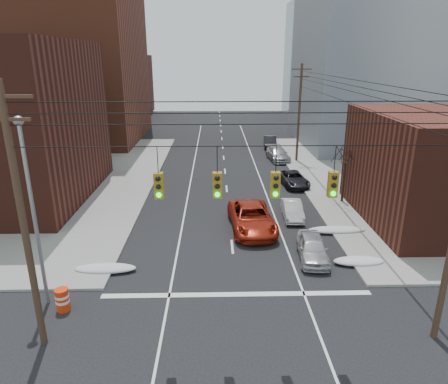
{
  "coord_description": "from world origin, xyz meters",
  "views": [
    {
      "loc": [
        -1.09,
        -11.36,
        11.71
      ],
      "look_at": [
        -0.48,
        14.23,
        3.0
      ],
      "focal_mm": 32.0,
      "sensor_mm": 36.0,
      "label": 1
    }
  ],
  "objects_px": {
    "lot_car_d": "(70,164)",
    "construction_barrel": "(62,299)",
    "lot_car_a": "(66,176)",
    "parked_car_f": "(270,142)",
    "parked_car_a": "(313,248)",
    "parked_car_c": "(293,179)",
    "lot_car_b": "(86,163)",
    "parked_car_e": "(277,153)",
    "lot_car_c": "(8,184)",
    "red_pickup": "(252,218)",
    "parked_car_d": "(278,154)",
    "parked_car_b": "(292,210)"
  },
  "relations": [
    {
      "from": "parked_car_a",
      "to": "lot_car_a",
      "type": "relative_size",
      "value": 0.99
    },
    {
      "from": "parked_car_b",
      "to": "lot_car_b",
      "type": "bearing_deg",
      "value": 147.11
    },
    {
      "from": "parked_car_d",
      "to": "parked_car_e",
      "type": "distance_m",
      "value": 0.34
    },
    {
      "from": "parked_car_c",
      "to": "lot_car_d",
      "type": "distance_m",
      "value": 23.54
    },
    {
      "from": "parked_car_d",
      "to": "parked_car_e",
      "type": "relative_size",
      "value": 1.1
    },
    {
      "from": "parked_car_c",
      "to": "lot_car_b",
      "type": "xyz_separation_m",
      "value": [
        -21.48,
        6.08,
        0.15
      ]
    },
    {
      "from": "lot_car_c",
      "to": "construction_barrel",
      "type": "xyz_separation_m",
      "value": [
        11.19,
        -17.78,
        -0.26
      ]
    },
    {
      "from": "red_pickup",
      "to": "parked_car_c",
      "type": "relative_size",
      "value": 1.33
    },
    {
      "from": "lot_car_a",
      "to": "red_pickup",
      "type": "bearing_deg",
      "value": -98.01
    },
    {
      "from": "parked_car_f",
      "to": "lot_car_d",
      "type": "distance_m",
      "value": 25.66
    },
    {
      "from": "parked_car_f",
      "to": "lot_car_a",
      "type": "relative_size",
      "value": 1.09
    },
    {
      "from": "parked_car_c",
      "to": "construction_barrel",
      "type": "relative_size",
      "value": 4.13
    },
    {
      "from": "parked_car_b",
      "to": "lot_car_c",
      "type": "xyz_separation_m",
      "value": [
        -24.49,
        6.33,
        0.21
      ]
    },
    {
      "from": "parked_car_b",
      "to": "parked_car_e",
      "type": "bearing_deg",
      "value": 87.46
    },
    {
      "from": "parked_car_b",
      "to": "parked_car_e",
      "type": "height_order",
      "value": "parked_car_e"
    },
    {
      "from": "parked_car_a",
      "to": "parked_car_c",
      "type": "height_order",
      "value": "parked_car_a"
    },
    {
      "from": "red_pickup",
      "to": "parked_car_e",
      "type": "distance_m",
      "value": 20.83
    },
    {
      "from": "parked_car_c",
      "to": "lot_car_d",
      "type": "xyz_separation_m",
      "value": [
        -22.95,
        5.26,
        0.18
      ]
    },
    {
      "from": "lot_car_b",
      "to": "lot_car_d",
      "type": "bearing_deg",
      "value": 97.48
    },
    {
      "from": "red_pickup",
      "to": "lot_car_b",
      "type": "bearing_deg",
      "value": 131.63
    },
    {
      "from": "lot_car_d",
      "to": "construction_barrel",
      "type": "distance_m",
      "value": 26.03
    },
    {
      "from": "red_pickup",
      "to": "lot_car_a",
      "type": "bearing_deg",
      "value": 143.1
    },
    {
      "from": "red_pickup",
      "to": "lot_car_b",
      "type": "height_order",
      "value": "red_pickup"
    },
    {
      "from": "lot_car_a",
      "to": "parked_car_a",
      "type": "bearing_deg",
      "value": -102.39
    },
    {
      "from": "parked_car_c",
      "to": "lot_car_b",
      "type": "height_order",
      "value": "lot_car_b"
    },
    {
      "from": "parked_car_e",
      "to": "lot_car_c",
      "type": "height_order",
      "value": "parked_car_e"
    },
    {
      "from": "parked_car_d",
      "to": "lot_car_a",
      "type": "bearing_deg",
      "value": -163.76
    },
    {
      "from": "parked_car_a",
      "to": "lot_car_c",
      "type": "height_order",
      "value": "lot_car_c"
    },
    {
      "from": "lot_car_a",
      "to": "parked_car_f",
      "type": "bearing_deg",
      "value": -28.86
    },
    {
      "from": "lot_car_d",
      "to": "construction_barrel",
      "type": "bearing_deg",
      "value": -154.5
    },
    {
      "from": "parked_car_f",
      "to": "parked_car_d",
      "type": "bearing_deg",
      "value": -85.35
    },
    {
      "from": "parked_car_d",
      "to": "construction_barrel",
      "type": "relative_size",
      "value": 4.47
    },
    {
      "from": "red_pickup",
      "to": "lot_car_d",
      "type": "xyz_separation_m",
      "value": [
        -18.05,
        15.39,
        -0.04
      ]
    },
    {
      "from": "parked_car_a",
      "to": "lot_car_b",
      "type": "xyz_separation_m",
      "value": [
        -19.88,
        20.64,
        0.09
      ]
    },
    {
      "from": "lot_car_b",
      "to": "lot_car_d",
      "type": "distance_m",
      "value": 1.68
    },
    {
      "from": "parked_car_f",
      "to": "lot_car_d",
      "type": "bearing_deg",
      "value": -148.75
    },
    {
      "from": "parked_car_a",
      "to": "parked_car_d",
      "type": "bearing_deg",
      "value": 91.66
    },
    {
      "from": "parked_car_a",
      "to": "construction_barrel",
      "type": "bearing_deg",
      "value": -154.27
    },
    {
      "from": "construction_barrel",
      "to": "lot_car_c",
      "type": "bearing_deg",
      "value": 122.2
    },
    {
      "from": "parked_car_f",
      "to": "lot_car_c",
      "type": "bearing_deg",
      "value": -140.07
    },
    {
      "from": "parked_car_a",
      "to": "lot_car_b",
      "type": "distance_m",
      "value": 28.66
    },
    {
      "from": "lot_car_a",
      "to": "lot_car_b",
      "type": "height_order",
      "value": "lot_car_a"
    },
    {
      "from": "parked_car_a",
      "to": "parked_car_f",
      "type": "xyz_separation_m",
      "value": [
        1.6,
        31.32,
        0.05
      ]
    },
    {
      "from": "parked_car_e",
      "to": "lot_car_a",
      "type": "bearing_deg",
      "value": -164.43
    },
    {
      "from": "red_pickup",
      "to": "parked_car_b",
      "type": "bearing_deg",
      "value": 28.22
    },
    {
      "from": "parked_car_c",
      "to": "lot_car_b",
      "type": "bearing_deg",
      "value": 157.25
    },
    {
      "from": "parked_car_a",
      "to": "parked_car_e",
      "type": "distance_m",
      "value": 24.74
    },
    {
      "from": "parked_car_f",
      "to": "lot_car_a",
      "type": "distance_m",
      "value": 27.01
    },
    {
      "from": "parked_car_f",
      "to": "parked_car_b",
      "type": "bearing_deg",
      "value": -89.04
    },
    {
      "from": "lot_car_b",
      "to": "lot_car_d",
      "type": "relative_size",
      "value": 1.18
    }
  ]
}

